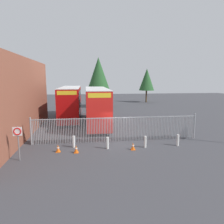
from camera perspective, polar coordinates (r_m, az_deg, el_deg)
The scene contains 14 objects.
ground_plane at distance 25.88m, azimuth -1.15°, elevation -2.96°, with size 100.00×100.00×0.00m, color #3D3D42.
palisade_fence at distance 17.87m, azimuth 1.38°, elevation -4.65°, with size 14.71×0.14×2.35m.
double_decker_bus_near_gate at distance 24.18m, azimuth -4.37°, elevation 1.98°, with size 2.54×10.81×4.42m.
double_decker_bus_behind_fence_left at distance 28.09m, azimuth -11.55°, elevation 2.84°, with size 2.54×10.81×4.42m.
bollard_near_left at distance 16.80m, azimuth -10.75°, elevation -8.23°, with size 0.20×0.20×0.95m, color silver.
bollard_center_front at distance 16.19m, azimuth -1.28°, elevation -8.74°, with size 0.20×0.20×0.95m, color silver.
bollard_near_right at distance 16.70m, azimuth 9.35°, elevation -8.30°, with size 0.20×0.20×0.95m, color silver.
bollard_far_right at distance 17.76m, azimuth 18.08°, elevation -7.57°, with size 0.20×0.20×0.95m, color silver.
traffic_cone_by_gate at distance 16.11m, azimuth 5.94°, elevation -9.58°, with size 0.34×0.34×0.59m.
traffic_cone_mid_forecourt at distance 15.63m, azimuth -10.09°, elevation -10.27°, with size 0.34×0.34×0.59m.
traffic_cone_near_kerb at distance 16.08m, azimuth -14.99°, elevation -9.89°, with size 0.34×0.34×0.59m.
speed_limit_sign_post at distance 14.93m, azimuth -25.07°, elevation -5.99°, with size 0.60×0.14×2.40m.
tree_tall_back at distance 40.29m, azimuth -3.82°, elevation 10.18°, with size 4.94×4.94×9.67m.
tree_short_side at distance 48.80m, azimuth 9.77°, elevation 9.02°, with size 3.56×3.56×7.94m.
Camera 1 is at (-2.76, -17.14, 5.48)m, focal length 32.39 mm.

